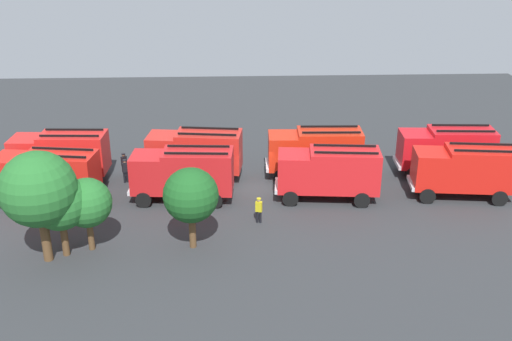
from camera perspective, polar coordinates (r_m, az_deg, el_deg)
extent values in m
plane|color=#2D3033|center=(44.92, 0.00, -1.64)|extent=(66.39, 66.39, 0.00)
cube|color=red|center=(47.99, 14.58, 1.96)|extent=(2.34, 2.63, 2.60)
cube|color=#8C9EAD|center=(47.64, 13.39, 2.32)|extent=(0.21, 2.13, 1.46)
cube|color=red|center=(48.88, 18.59, 2.05)|extent=(4.94, 2.78, 2.90)
cube|color=black|center=(47.75, 19.05, 3.51)|extent=(4.32, 0.38, 0.12)
cube|color=black|center=(48.99, 18.59, 4.06)|extent=(4.32, 0.38, 0.12)
cube|color=silver|center=(48.13, 13.05, 0.70)|extent=(0.34, 2.38, 0.28)
cylinder|color=black|center=(47.42, 14.47, -0.31)|extent=(1.12, 0.41, 1.10)
cylinder|color=black|center=(49.58, 13.88, 0.79)|extent=(1.12, 0.41, 1.10)
cylinder|color=black|center=(48.80, 20.07, -0.34)|extent=(1.12, 0.41, 1.10)
cylinder|color=black|center=(50.90, 19.26, 0.73)|extent=(1.12, 0.41, 1.10)
cube|color=red|center=(46.11, 2.55, 1.84)|extent=(2.27, 2.56, 2.60)
cube|color=#8C9EAD|center=(45.96, 1.24, 2.20)|extent=(0.14, 2.13, 1.46)
cube|color=red|center=(46.39, 6.87, 2.02)|extent=(4.87, 2.64, 2.90)
cube|color=black|center=(45.21, 7.07, 3.56)|extent=(4.32, 0.24, 0.12)
cube|color=black|center=(46.50, 6.86, 4.13)|extent=(4.32, 0.24, 0.12)
cube|color=silver|center=(46.49, 1.04, 0.51)|extent=(0.27, 2.38, 0.28)
cylinder|color=black|center=(45.59, 2.34, -0.52)|extent=(1.11, 0.38, 1.10)
cylinder|color=black|center=(47.79, 2.20, 0.63)|extent=(1.11, 0.38, 1.10)
cylinder|color=black|center=(46.10, 8.43, -0.49)|extent=(1.11, 0.38, 1.10)
cylinder|color=black|center=(48.28, 8.01, 0.65)|extent=(1.11, 0.38, 1.10)
cube|color=red|center=(46.55, -8.67, 1.80)|extent=(2.50, 2.76, 2.60)
cube|color=#8C9EAD|center=(46.69, -9.94, 2.19)|extent=(0.35, 2.12, 1.46)
cube|color=red|center=(45.82, -4.41, 1.85)|extent=(5.08, 3.09, 2.90)
cube|color=black|center=(44.64, -4.61, 3.41)|extent=(4.30, 0.66, 0.12)
cube|color=black|center=(45.92, -4.34, 3.99)|extent=(4.30, 0.66, 0.12)
cube|color=silver|center=(47.26, -10.00, 0.54)|extent=(0.50, 2.38, 0.28)
cylinder|color=black|center=(46.10, -9.13, -0.53)|extent=(1.14, 0.49, 1.10)
cylinder|color=black|center=(48.25, -8.47, 0.60)|extent=(1.14, 0.49, 1.10)
cylinder|color=black|center=(45.20, -3.08, -0.75)|extent=(1.14, 0.49, 1.10)
cylinder|color=black|center=(47.39, -2.69, 0.42)|extent=(1.14, 0.49, 1.10)
cube|color=red|center=(48.56, -20.58, 1.45)|extent=(2.32, 2.61, 2.60)
cube|color=#8C9EAD|center=(48.84, -21.78, 1.78)|extent=(0.19, 2.13, 1.46)
cube|color=red|center=(47.37, -16.65, 1.64)|extent=(4.92, 2.74, 2.90)
cube|color=black|center=(46.22, -17.10, 3.14)|extent=(4.32, 0.34, 0.12)
cube|color=black|center=(47.46, -16.63, 3.71)|extent=(4.32, 0.34, 0.12)
cube|color=silver|center=(49.41, -21.69, 0.20)|extent=(0.32, 2.38, 0.28)
cylinder|color=black|center=(48.16, -21.02, -0.79)|extent=(1.12, 0.40, 1.10)
cylinder|color=black|center=(50.22, -20.09, 0.31)|extent=(1.12, 0.40, 1.10)
cylinder|color=black|center=(46.59, -15.40, -0.84)|extent=(1.12, 0.40, 1.10)
cylinder|color=black|center=(48.71, -14.69, 0.30)|extent=(1.12, 0.40, 1.10)
cube|color=red|center=(44.55, 15.93, 0.15)|extent=(2.47, 2.73, 2.60)
cube|color=#8C9EAD|center=(44.23, 14.64, 0.56)|extent=(0.32, 2.12, 1.46)
cube|color=red|center=(45.36, 20.27, 0.20)|extent=(5.05, 3.03, 2.90)
cube|color=black|center=(44.20, 20.77, 1.73)|extent=(4.31, 0.61, 0.12)
cube|color=black|center=(45.43, 20.33, 2.36)|extent=(4.31, 0.61, 0.12)
cube|color=silver|center=(44.76, 14.27, -1.16)|extent=(0.47, 2.38, 0.28)
cylinder|color=black|center=(44.05, 15.74, -2.31)|extent=(1.13, 0.47, 1.10)
cylinder|color=black|center=(46.19, 15.21, -1.03)|extent=(1.13, 0.47, 1.10)
cylinder|color=black|center=(45.32, 21.82, -2.42)|extent=(1.13, 0.47, 1.10)
cylinder|color=black|center=(47.40, 21.02, -1.18)|extent=(1.13, 0.47, 1.10)
cube|color=red|center=(42.55, 3.55, -0.05)|extent=(2.42, 2.69, 2.60)
cube|color=#8C9EAD|center=(42.43, 2.15, 0.36)|extent=(0.27, 2.12, 1.46)
cube|color=red|center=(42.70, 8.26, 0.04)|extent=(5.01, 2.93, 2.90)
cube|color=black|center=(41.47, 8.46, 1.66)|extent=(4.31, 0.51, 0.12)
cube|color=black|center=(42.75, 8.30, 2.34)|extent=(4.31, 0.51, 0.12)
cube|color=silver|center=(43.02, 1.92, -1.43)|extent=(0.42, 2.38, 0.28)
cylinder|color=black|center=(42.10, 3.24, -2.63)|extent=(1.13, 0.45, 1.10)
cylinder|color=black|center=(44.27, 3.24, -1.28)|extent=(1.13, 0.45, 1.10)
cylinder|color=black|center=(42.44, 9.88, -2.74)|extent=(1.13, 0.45, 1.10)
cylinder|color=black|center=(44.60, 9.54, -1.40)|extent=(1.13, 0.45, 1.10)
cube|color=red|center=(42.95, -10.06, -0.16)|extent=(2.36, 2.64, 2.60)
cube|color=#8C9EAD|center=(43.05, -11.46, 0.24)|extent=(0.22, 2.13, 1.46)
cube|color=red|center=(42.34, -5.43, -0.02)|extent=(4.96, 2.82, 2.90)
cube|color=black|center=(41.11, -5.62, 1.62)|extent=(4.32, 0.41, 0.12)
cube|color=black|center=(42.39, -5.40, 2.30)|extent=(4.32, 0.41, 0.12)
cube|color=silver|center=(43.66, -11.50, -1.53)|extent=(0.36, 2.38, 0.28)
cylinder|color=black|center=(42.56, -10.49, -2.71)|extent=(1.12, 0.42, 1.10)
cylinder|color=black|center=(44.68, -9.89, -1.37)|extent=(1.12, 0.42, 1.10)
cylinder|color=black|center=(41.83, -3.90, -2.83)|extent=(1.12, 0.42, 1.10)
cylinder|color=black|center=(43.99, -3.62, -1.46)|extent=(1.12, 0.42, 1.10)
cube|color=red|center=(45.30, -21.80, -0.27)|extent=(2.53, 2.78, 2.60)
cube|color=red|center=(43.77, -17.75, -0.28)|extent=(5.10, 3.14, 2.90)
cube|color=black|center=(42.61, -18.34, 1.29)|extent=(4.29, 0.72, 0.12)
cube|color=black|center=(43.78, -17.66, 1.96)|extent=(4.29, 0.72, 0.12)
cylinder|color=black|center=(45.03, -22.40, -2.68)|extent=(1.14, 0.50, 1.10)
cylinder|color=black|center=(46.95, -21.11, -1.43)|extent=(1.14, 0.50, 1.10)
cylinder|color=black|center=(42.99, -16.60, -3.06)|extent=(1.14, 0.50, 1.10)
cylinder|color=black|center=(45.00, -15.51, -1.73)|extent=(1.14, 0.50, 1.10)
cylinder|color=black|center=(48.10, -12.09, 0.08)|extent=(0.16, 0.16, 0.83)
cylinder|color=black|center=(47.97, -12.27, 0.00)|extent=(0.16, 0.16, 0.83)
cube|color=black|center=(47.75, -12.25, 0.90)|extent=(0.45, 0.48, 0.72)
sphere|color=#9E704C|center=(47.57, -12.30, 1.43)|extent=(0.23, 0.23, 0.23)
cylinder|color=black|center=(47.54, -12.31, 1.53)|extent=(0.29, 0.29, 0.07)
cylinder|color=black|center=(39.87, 0.41, -4.38)|extent=(0.16, 0.16, 0.81)
cylinder|color=black|center=(39.91, 0.11, -4.35)|extent=(0.16, 0.16, 0.81)
cube|color=gold|center=(39.54, 0.26, -3.39)|extent=(0.47, 0.34, 0.70)
sphere|color=beige|center=(39.34, 0.27, -2.78)|extent=(0.23, 0.23, 0.23)
cylinder|color=gold|center=(39.30, 0.27, -2.66)|extent=(0.29, 0.29, 0.07)
cylinder|color=black|center=(48.64, 2.94, 0.86)|extent=(0.16, 0.16, 0.84)
cylinder|color=black|center=(48.62, 3.19, 0.85)|extent=(0.16, 0.16, 0.84)
cube|color=#B7140F|center=(48.34, 3.08, 1.72)|extent=(0.46, 0.32, 0.73)
sphere|color=beige|center=(48.16, 3.10, 2.25)|extent=(0.24, 0.24, 0.24)
cylinder|color=#B7140F|center=(48.13, 3.10, 2.36)|extent=(0.30, 0.30, 0.07)
cylinder|color=black|center=(46.69, -12.20, -0.64)|extent=(0.16, 0.16, 0.84)
cylinder|color=black|center=(46.74, -11.95, -0.59)|extent=(0.16, 0.16, 0.84)
cube|color=black|center=(46.41, -12.16, 0.28)|extent=(0.48, 0.39, 0.73)
sphere|color=tan|center=(46.23, -12.21, 0.83)|extent=(0.24, 0.24, 0.24)
cylinder|color=black|center=(46.19, -12.22, 0.94)|extent=(0.30, 0.30, 0.07)
cylinder|color=brown|center=(37.02, -5.96, -5.72)|extent=(0.41, 0.41, 2.06)
sphere|color=#19511E|center=(35.92, -6.12, -2.31)|extent=(3.30, 3.30, 3.30)
cylinder|color=brown|center=(37.95, -15.21, -5.88)|extent=(0.37, 0.37, 1.85)
sphere|color=#236628|center=(36.98, -15.56, -2.92)|extent=(2.96, 2.96, 2.96)
cylinder|color=brown|center=(37.72, -17.46, -6.17)|extent=(0.41, 0.41, 2.07)
sphere|color=#236628|center=(36.64, -17.91, -2.83)|extent=(3.30, 3.30, 3.30)
cylinder|color=brown|center=(37.39, -19.06, -6.10)|extent=(0.54, 0.54, 2.71)
sphere|color=#236628|center=(36.01, -19.71, -1.64)|extent=(4.34, 4.34, 4.34)
cone|color=#F2600C|center=(51.36, 18.08, 0.80)|extent=(0.43, 0.43, 0.62)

